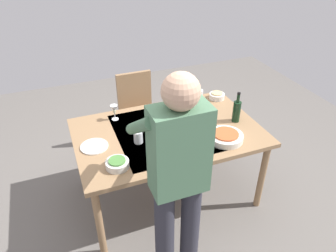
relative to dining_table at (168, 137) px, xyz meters
The scene contains 16 objects.
ground_plane 0.70m from the dining_table, ahead, with size 6.00×6.00×0.00m, color #66605B.
dining_table is the anchor object (origin of this frame).
chair_near 0.93m from the dining_table, 88.39° to the right, with size 0.40×0.40×0.91m.
person_server 0.87m from the dining_table, 73.09° to the left, with size 0.42×0.61×1.69m.
wine_bottle 0.68m from the dining_table, behind, with size 0.07×0.07×0.30m.
wine_glass_left 0.56m from the dining_table, 42.31° to the right, with size 0.07×0.07×0.15m.
wine_glass_right 0.22m from the dining_table, 20.49° to the left, with size 0.07×0.07×0.15m.
water_cup_near_left 0.33m from the dining_table, 13.76° to the left, with size 0.08×0.08×0.11m, color silver.
water_cup_near_right 0.70m from the dining_table, 140.01° to the right, with size 0.07×0.07×0.10m, color silver.
water_cup_far_left 0.31m from the dining_table, 115.71° to the left, with size 0.07×0.07×0.10m, color silver.
serving_bowl_pasta 0.52m from the dining_table, 142.88° to the left, with size 0.30×0.30×0.07m.
side_bowl_salad 0.64m from the dining_table, 31.11° to the left, with size 0.18×0.18×0.07m.
side_bowl_bread 0.81m from the dining_table, 151.21° to the right, with size 0.16×0.16×0.07m.
dinner_plate_near 0.66m from the dining_table, ahead, with size 0.23×0.23×0.01m, color silver.
dinner_plate_far 0.16m from the dining_table, 112.24° to the right, with size 0.23×0.23×0.01m, color silver.
table_knife 0.34m from the dining_table, 161.05° to the right, with size 0.01×0.20×0.01m, color silver.
Camera 1 is at (0.86, 2.22, 2.36)m, focal length 34.29 mm.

